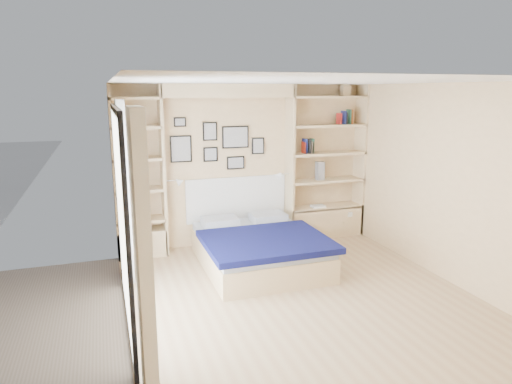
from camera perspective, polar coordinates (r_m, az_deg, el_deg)
name	(u,v)px	position (r m, az deg, el deg)	size (l,w,h in m)	color
ground	(301,298)	(5.57, 5.66, -13.05)	(4.50, 4.50, 0.00)	tan
room_shell	(234,186)	(6.46, -2.81, 0.71)	(4.50, 4.50, 4.50)	#E2BE88
bed	(258,247)	(6.42, 0.26, -6.87)	(1.63, 2.09, 1.07)	tan
photo_gallery	(217,144)	(7.03, -4.95, 6.00)	(1.48, 0.02, 0.82)	black
reading_lamps	(230,178)	(6.93, -3.22, 1.72)	(1.92, 0.12, 0.15)	silver
shelf_decor	(310,137)	(7.38, 6.76, 6.85)	(3.51, 0.23, 2.03)	maroon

